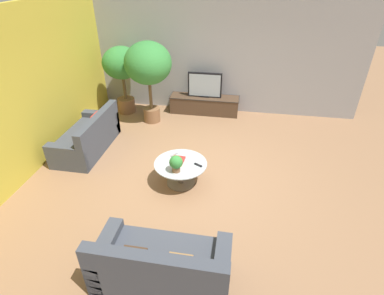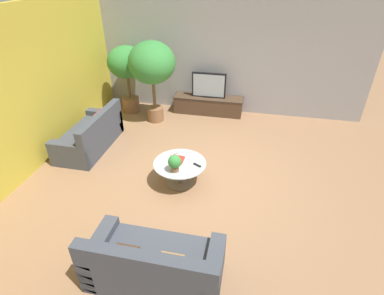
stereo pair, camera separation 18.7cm
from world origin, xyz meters
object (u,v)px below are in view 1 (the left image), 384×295
(potted_palm_tall, at_px, (122,67))
(media_console, at_px, (204,104))
(potted_plant_tabletop, at_px, (176,163))
(couch_near_entry, at_px, (162,266))
(television, at_px, (205,85))
(potted_palm_corner, at_px, (148,66))
(coffee_table, at_px, (181,169))
(couch_by_wall, at_px, (88,138))

(potted_palm_tall, bearing_deg, media_console, 8.16)
(potted_palm_tall, height_order, potted_plant_tabletop, potted_palm_tall)
(couch_near_entry, height_order, potted_plant_tabletop, couch_near_entry)
(couch_near_entry, bearing_deg, television, -88.20)
(television, relative_size, potted_palm_corner, 0.44)
(potted_palm_corner, xyz_separation_m, potted_plant_tabletop, (1.24, -2.68, -0.83))
(potted_palm_corner, bearing_deg, coffee_table, -62.43)
(potted_plant_tabletop, bearing_deg, potted_palm_tall, 123.97)
(coffee_table, distance_m, couch_by_wall, 2.39)
(television, height_order, potted_palm_corner, potted_palm_corner)
(media_console, xyz_separation_m, coffee_table, (-0.01, -3.16, 0.07))
(coffee_table, relative_size, potted_palm_corner, 0.48)
(potted_palm_corner, bearing_deg, potted_palm_tall, 153.14)
(media_console, relative_size, coffee_table, 1.93)
(coffee_table, height_order, potted_palm_tall, potted_palm_tall)
(couch_by_wall, relative_size, couch_near_entry, 1.03)
(television, xyz_separation_m, coffee_table, (-0.01, -3.16, -0.48))
(potted_palm_corner, height_order, potted_plant_tabletop, potted_palm_corner)
(media_console, bearing_deg, potted_palm_tall, -171.84)
(potted_palm_tall, relative_size, potted_plant_tabletop, 5.76)
(television, bearing_deg, potted_plant_tabletop, -90.55)
(coffee_table, bearing_deg, potted_palm_tall, 126.55)
(media_console, distance_m, television, 0.55)
(couch_by_wall, bearing_deg, media_console, 135.92)
(media_console, xyz_separation_m, television, (-0.00, -0.00, 0.55))
(television, bearing_deg, potted_palm_corner, -150.07)
(couch_near_entry, height_order, potted_palm_tall, potted_palm_tall)
(couch_by_wall, height_order, potted_palm_tall, potted_palm_tall)
(television, xyz_separation_m, couch_by_wall, (-2.25, -2.32, -0.51))
(television, distance_m, potted_palm_corner, 1.62)
(television, bearing_deg, media_console, 90.00)
(potted_palm_corner, distance_m, potted_plant_tabletop, 3.07)
(couch_near_entry, xyz_separation_m, potted_plant_tabletop, (-0.20, 1.79, 0.34))
(couch_near_entry, distance_m, potted_palm_tall, 5.49)
(television, relative_size, couch_by_wall, 0.51)
(couch_by_wall, bearing_deg, potted_palm_tall, 176.52)
(potted_palm_corner, bearing_deg, couch_near_entry, -72.14)
(potted_palm_tall, distance_m, potted_palm_corner, 0.98)
(television, bearing_deg, couch_near_entry, -88.20)
(couch_by_wall, distance_m, potted_palm_corner, 2.20)
(couch_near_entry, xyz_separation_m, potted_palm_tall, (-2.29, 4.90, 0.97))
(media_console, relative_size, couch_by_wall, 1.06)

